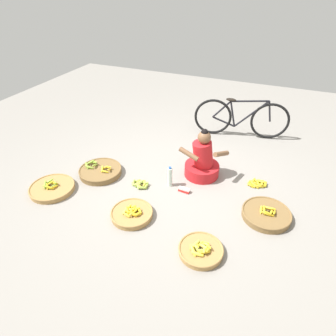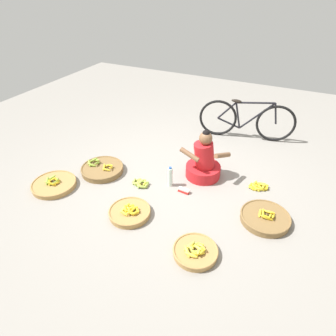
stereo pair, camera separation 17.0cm
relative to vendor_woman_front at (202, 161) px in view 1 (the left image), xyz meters
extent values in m
plane|color=gray|center=(-0.35, -0.30, -0.25)|extent=(10.00, 10.00, 0.00)
cylinder|color=red|center=(0.00, 0.00, -0.16)|extent=(0.52, 0.52, 0.18)
cylinder|color=red|center=(0.00, 0.00, 0.12)|extent=(0.41, 0.38, 0.42)
sphere|color=brown|center=(0.00, 0.00, 0.40)|extent=(0.19, 0.19, 0.19)
sphere|color=black|center=(0.00, 0.00, 0.48)|extent=(0.10, 0.10, 0.10)
cylinder|color=brown|center=(-0.16, -0.19, 0.20)|extent=(0.31, 0.12, 0.16)
cylinder|color=brown|center=(0.27, -0.01, 0.20)|extent=(0.19, 0.31, 0.16)
torus|color=black|center=(-0.22, 1.37, 0.10)|extent=(0.68, 0.18, 0.68)
torus|color=black|center=(0.78, 1.58, 0.10)|extent=(0.68, 0.18, 0.68)
cylinder|color=black|center=(0.44, 1.51, 0.21)|extent=(0.55, 0.14, 0.55)
cylinder|color=black|center=(0.12, 1.45, 0.18)|extent=(0.15, 0.06, 0.49)
cylinder|color=black|center=(0.38, 1.50, 0.45)|extent=(0.65, 0.17, 0.08)
cylinder|color=black|center=(-0.02, 1.42, 0.02)|extent=(0.42, 0.12, 0.18)
cylinder|color=black|center=(-0.08, 1.40, 0.26)|extent=(0.31, 0.10, 0.35)
cylinder|color=black|center=(0.74, 1.58, 0.28)|extent=(0.12, 0.05, 0.38)
ellipsoid|color=black|center=(0.06, 1.43, 0.45)|extent=(0.18, 0.08, 0.05)
cylinder|color=#A87F47|center=(-1.85, -1.17, -0.21)|extent=(0.62, 0.62, 0.06)
torus|color=#A87F47|center=(-1.85, -1.17, -0.18)|extent=(0.63, 0.63, 0.02)
ellipsoid|color=gold|center=(-1.78, -1.18, -0.16)|extent=(0.06, 0.14, 0.06)
ellipsoid|color=gold|center=(-1.83, -1.12, -0.16)|extent=(0.14, 0.05, 0.06)
ellipsoid|color=gold|center=(-1.89, -1.15, -0.16)|extent=(0.09, 0.13, 0.06)
ellipsoid|color=gold|center=(-1.88, -1.21, -0.16)|extent=(0.11, 0.12, 0.06)
ellipsoid|color=gold|center=(-1.82, -1.23, -0.15)|extent=(0.13, 0.08, 0.08)
sphere|color=#382D19|center=(-1.84, -1.17, -0.16)|extent=(0.03, 0.03, 0.03)
ellipsoid|color=#8CAD38|center=(-1.80, -1.16, -0.15)|extent=(0.05, 0.16, 0.07)
ellipsoid|color=#8CAD38|center=(-1.84, -1.11, -0.15)|extent=(0.15, 0.10, 0.09)
ellipsoid|color=#8CAD38|center=(-1.93, -1.13, -0.15)|extent=(0.11, 0.14, 0.08)
ellipsoid|color=#8CAD38|center=(-1.93, -1.20, -0.15)|extent=(0.11, 0.15, 0.08)
ellipsoid|color=#8CAD38|center=(-1.86, -1.23, -0.15)|extent=(0.16, 0.06, 0.07)
sphere|color=#382D19|center=(-1.87, -1.16, -0.16)|extent=(0.03, 0.03, 0.03)
cylinder|color=brown|center=(1.02, -0.56, -0.21)|extent=(0.60, 0.60, 0.08)
torus|color=brown|center=(1.02, -0.56, -0.17)|extent=(0.61, 0.61, 0.02)
ellipsoid|color=gold|center=(1.11, -0.56, -0.14)|extent=(0.04, 0.14, 0.07)
ellipsoid|color=gold|center=(1.06, -0.50, -0.15)|extent=(0.14, 0.05, 0.05)
ellipsoid|color=gold|center=(0.99, -0.57, -0.14)|extent=(0.06, 0.14, 0.08)
ellipsoid|color=gold|center=(1.06, -0.62, -0.13)|extent=(0.14, 0.05, 0.09)
sphere|color=#382D19|center=(1.05, -0.56, -0.14)|extent=(0.03, 0.03, 0.03)
ellipsoid|color=yellow|center=(1.08, -0.57, -0.14)|extent=(0.04, 0.14, 0.07)
ellipsoid|color=yellow|center=(1.02, -0.50, -0.15)|extent=(0.14, 0.05, 0.05)
ellipsoid|color=yellow|center=(0.95, -0.57, -0.15)|extent=(0.04, 0.14, 0.05)
ellipsoid|color=yellow|center=(1.02, -0.62, -0.14)|extent=(0.14, 0.05, 0.07)
sphere|color=#382D19|center=(1.01, -0.56, -0.14)|extent=(0.03, 0.03, 0.03)
cylinder|color=#A87F47|center=(-0.55, -1.20, -0.21)|extent=(0.52, 0.52, 0.07)
torus|color=#A87F47|center=(-0.55, -1.20, -0.18)|extent=(0.54, 0.54, 0.02)
ellipsoid|color=gold|center=(-0.44, -1.21, -0.15)|extent=(0.06, 0.13, 0.06)
ellipsoid|color=gold|center=(-0.46, -1.16, -0.15)|extent=(0.11, 0.11, 0.05)
ellipsoid|color=gold|center=(-0.51, -1.15, -0.15)|extent=(0.13, 0.08, 0.07)
ellipsoid|color=gold|center=(-0.54, -1.18, -0.15)|extent=(0.07, 0.13, 0.07)
ellipsoid|color=gold|center=(-0.54, -1.23, -0.15)|extent=(0.09, 0.12, 0.07)
ellipsoid|color=gold|center=(-0.50, -1.25, -0.14)|extent=(0.12, 0.05, 0.08)
ellipsoid|color=gold|center=(-0.45, -1.23, -0.15)|extent=(0.10, 0.12, 0.06)
sphere|color=#382D19|center=(-0.49, -1.20, -0.15)|extent=(0.03, 0.03, 0.03)
ellipsoid|color=gold|center=(-0.50, -1.19, -0.15)|extent=(0.04, 0.12, 0.07)
ellipsoid|color=gold|center=(-0.51, -1.16, -0.15)|extent=(0.10, 0.12, 0.08)
ellipsoid|color=gold|center=(-0.58, -1.14, -0.15)|extent=(0.12, 0.08, 0.07)
ellipsoid|color=gold|center=(-0.61, -1.18, -0.15)|extent=(0.06, 0.12, 0.07)
ellipsoid|color=gold|center=(-0.60, -1.22, -0.15)|extent=(0.10, 0.12, 0.08)
ellipsoid|color=gold|center=(-0.58, -1.24, -0.15)|extent=(0.12, 0.08, 0.05)
ellipsoid|color=gold|center=(-0.53, -1.24, -0.15)|extent=(0.12, 0.08, 0.07)
sphere|color=#382D19|center=(-0.56, -1.19, -0.15)|extent=(0.03, 0.03, 0.03)
ellipsoid|color=yellow|center=(-0.52, -1.25, -0.15)|extent=(0.06, 0.13, 0.07)
ellipsoid|color=yellow|center=(-0.58, -1.19, -0.15)|extent=(0.13, 0.06, 0.06)
ellipsoid|color=yellow|center=(-0.62, -1.23, -0.15)|extent=(0.06, 0.13, 0.07)
ellipsoid|color=yellow|center=(-0.57, -1.30, -0.15)|extent=(0.12, 0.04, 0.07)
sphere|color=#382D19|center=(-0.57, -1.24, -0.15)|extent=(0.03, 0.03, 0.03)
cylinder|color=brown|center=(-1.44, -0.57, -0.21)|extent=(0.64, 0.64, 0.08)
torus|color=brown|center=(-1.44, -0.57, -0.17)|extent=(0.65, 0.65, 0.02)
ellipsoid|color=yellow|center=(-1.28, -0.55, -0.13)|extent=(0.05, 0.13, 0.08)
ellipsoid|color=yellow|center=(-1.33, -0.50, -0.13)|extent=(0.13, 0.05, 0.08)
ellipsoid|color=yellow|center=(-1.38, -0.52, -0.14)|extent=(0.10, 0.12, 0.05)
ellipsoid|color=yellow|center=(-1.39, -0.58, -0.13)|extent=(0.07, 0.13, 0.08)
ellipsoid|color=yellow|center=(-1.32, -0.61, -0.14)|extent=(0.13, 0.07, 0.06)
sphere|color=#382D19|center=(-1.34, -0.56, -0.14)|extent=(0.03, 0.03, 0.03)
ellipsoid|color=#8CAD38|center=(-1.55, -0.54, -0.13)|extent=(0.04, 0.15, 0.08)
ellipsoid|color=#8CAD38|center=(-1.60, -0.48, -0.13)|extent=(0.15, 0.07, 0.09)
ellipsoid|color=#8CAD38|center=(-1.65, -0.50, -0.13)|extent=(0.13, 0.12, 0.09)
ellipsoid|color=#8CAD38|center=(-1.66, -0.59, -0.13)|extent=(0.13, 0.13, 0.08)
ellipsoid|color=#8CAD38|center=(-1.60, -0.61, -0.14)|extent=(0.15, 0.06, 0.06)
sphere|color=#382D19|center=(-1.61, -0.55, -0.14)|extent=(0.03, 0.03, 0.03)
cylinder|color=#A87F47|center=(0.43, -1.42, -0.21)|extent=(0.49, 0.49, 0.07)
torus|color=#A87F47|center=(0.43, -1.42, -0.18)|extent=(0.50, 0.50, 0.02)
ellipsoid|color=yellow|center=(0.51, -1.43, -0.15)|extent=(0.05, 0.14, 0.08)
ellipsoid|color=yellow|center=(0.49, -1.38, -0.15)|extent=(0.12, 0.12, 0.08)
ellipsoid|color=yellow|center=(0.44, -1.36, -0.15)|extent=(0.14, 0.07, 0.06)
ellipsoid|color=yellow|center=(0.40, -1.39, -0.16)|extent=(0.10, 0.13, 0.06)
ellipsoid|color=yellow|center=(0.40, -1.45, -0.15)|extent=(0.10, 0.13, 0.06)
ellipsoid|color=yellow|center=(0.43, -1.47, -0.16)|extent=(0.13, 0.09, 0.06)
ellipsoid|color=yellow|center=(0.49, -1.46, -0.15)|extent=(0.12, 0.11, 0.06)
sphere|color=#382D19|center=(0.45, -1.42, -0.15)|extent=(0.03, 0.03, 0.03)
ellipsoid|color=#9EB747|center=(0.48, -1.41, -0.16)|extent=(0.03, 0.12, 0.05)
ellipsoid|color=#9EB747|center=(0.44, -1.36, -0.15)|extent=(0.13, 0.07, 0.07)
ellipsoid|color=#9EB747|center=(0.41, -1.36, -0.16)|extent=(0.13, 0.07, 0.06)
ellipsoid|color=#9EB747|center=(0.37, -1.40, -0.15)|extent=(0.05, 0.13, 0.07)
ellipsoid|color=#9EB747|center=(0.40, -1.46, -0.15)|extent=(0.12, 0.09, 0.07)
ellipsoid|color=#9EB747|center=(0.45, -1.46, -0.16)|extent=(0.13, 0.08, 0.05)
sphere|color=#382D19|center=(0.42, -1.41, -0.15)|extent=(0.03, 0.03, 0.03)
ellipsoid|color=yellow|center=(0.47, -1.45, -0.14)|extent=(0.06, 0.15, 0.09)
ellipsoid|color=yellow|center=(0.43, -1.40, -0.15)|extent=(0.15, 0.09, 0.07)
ellipsoid|color=yellow|center=(0.35, -1.43, -0.15)|extent=(0.11, 0.15, 0.08)
ellipsoid|color=yellow|center=(0.36, -1.50, -0.15)|extent=(0.13, 0.13, 0.08)
ellipsoid|color=yellow|center=(0.42, -1.52, -0.15)|extent=(0.15, 0.06, 0.06)
sphere|color=#382D19|center=(0.41, -1.46, -0.15)|extent=(0.03, 0.03, 0.03)
ellipsoid|color=yellow|center=(0.89, 0.07, -0.21)|extent=(0.04, 0.15, 0.09)
ellipsoid|color=yellow|center=(0.85, 0.13, -0.21)|extent=(0.16, 0.10, 0.08)
ellipsoid|color=yellow|center=(0.81, 0.13, -0.22)|extent=(0.16, 0.07, 0.07)
ellipsoid|color=yellow|center=(0.76, 0.09, -0.21)|extent=(0.08, 0.16, 0.08)
ellipsoid|color=yellow|center=(0.76, 0.03, -0.22)|extent=(0.12, 0.15, 0.06)
ellipsoid|color=yellow|center=(0.80, 0.00, -0.21)|extent=(0.16, 0.09, 0.09)
ellipsoid|color=yellow|center=(0.86, 0.01, -0.22)|extent=(0.15, 0.12, 0.07)
sphere|color=#382D19|center=(0.82, 0.07, -0.22)|extent=(0.03, 0.03, 0.03)
ellipsoid|color=gold|center=(0.94, 0.10, -0.22)|extent=(0.06, 0.13, 0.07)
ellipsoid|color=gold|center=(0.90, 0.14, -0.22)|extent=(0.13, 0.07, 0.07)
ellipsoid|color=gold|center=(0.86, 0.13, -0.22)|extent=(0.13, 0.09, 0.06)
ellipsoid|color=gold|center=(0.83, 0.08, -0.22)|extent=(0.06, 0.13, 0.06)
ellipsoid|color=gold|center=(0.87, 0.04, -0.22)|extent=(0.13, 0.07, 0.07)
ellipsoid|color=gold|center=(0.90, 0.04, -0.21)|extent=(0.13, 0.09, 0.08)
sphere|color=#382D19|center=(0.88, 0.09, -0.22)|extent=(0.03, 0.03, 0.03)
ellipsoid|color=gold|center=(0.81, 0.03, -0.22)|extent=(0.05, 0.12, 0.07)
ellipsoid|color=gold|center=(0.78, 0.08, -0.22)|extent=(0.12, 0.07, 0.05)
ellipsoid|color=gold|center=(0.73, 0.08, -0.22)|extent=(0.11, 0.09, 0.07)
ellipsoid|color=gold|center=(0.71, 0.04, -0.22)|extent=(0.04, 0.12, 0.06)
ellipsoid|color=gold|center=(0.74, -0.01, -0.22)|extent=(0.11, 0.08, 0.06)
ellipsoid|color=gold|center=(0.78, -0.01, -0.23)|extent=(0.12, 0.08, 0.05)
sphere|color=#382D19|center=(0.76, 0.04, -0.22)|extent=(0.03, 0.03, 0.03)
ellipsoid|color=#9EB747|center=(-0.64, -0.60, -0.22)|extent=(0.05, 0.15, 0.07)
ellipsoid|color=#9EB747|center=(-0.69, -0.54, -0.21)|extent=(0.15, 0.06, 0.08)
ellipsoid|color=#9EB747|center=(-0.76, -0.58, -0.22)|extent=(0.11, 0.15, 0.07)
ellipsoid|color=#9EB747|center=(-0.75, -0.64, -0.22)|extent=(0.12, 0.14, 0.07)
ellipsoid|color=#9EB747|center=(-0.67, -0.66, -0.22)|extent=(0.15, 0.10, 0.07)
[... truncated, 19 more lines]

